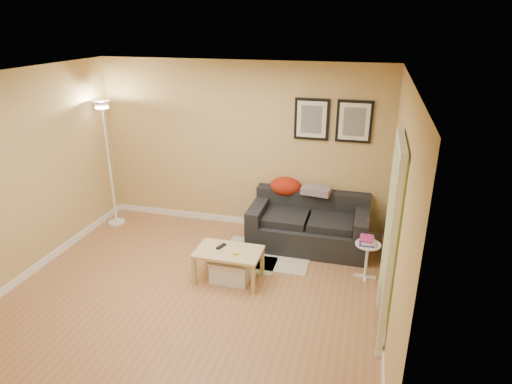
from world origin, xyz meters
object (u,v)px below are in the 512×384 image
floor_lamp (110,168)px  book_stack (367,240)px  coffee_table (229,265)px  storage_bin (231,270)px  sofa (309,222)px  side_table (366,261)px

floor_lamp → book_stack: bearing=-8.6°
coffee_table → storage_bin: (0.03, -0.01, -0.06)m
sofa → book_stack: bearing=-38.2°
coffee_table → floor_lamp: floor_lamp is taller
storage_bin → book_stack: bearing=17.7°
sofa → floor_lamp: size_ratio=0.84×
side_table → floor_lamp: bearing=171.3°
storage_bin → sofa: bearing=55.5°
sofa → side_table: (0.86, -0.67, -0.13)m
side_table → storage_bin: bearing=-162.9°
floor_lamp → sofa: bearing=1.0°
book_stack → coffee_table: bearing=179.3°
storage_bin → side_table: size_ratio=1.00×
sofa → storage_bin: bearing=-124.5°
sofa → side_table: size_ratio=3.45×
coffee_table → sofa: bearing=53.4°
side_table → coffee_table: bearing=-163.6°
storage_bin → book_stack: (1.65, 0.53, 0.38)m
storage_bin → book_stack: size_ratio=2.01×
sofa → side_table: bearing=-38.2°
coffee_table → floor_lamp: (-2.32, 1.12, 0.75)m
coffee_table → side_table: bearing=15.6°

